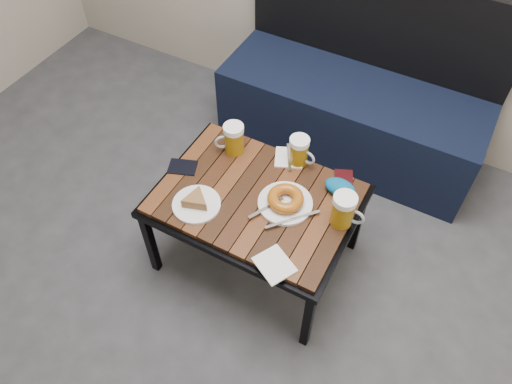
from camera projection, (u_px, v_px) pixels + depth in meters
The scene contains 12 objects.
bench at pixel (352, 109), 2.72m from camera, with size 1.40×0.50×0.95m.
cafe_table at pixel (256, 203), 2.12m from camera, with size 0.84×0.62×0.47m.
beer_mug_left at pixel (233, 139), 2.19m from camera, with size 0.13×0.12×0.15m.
beer_mug_centre at pixel (299, 151), 2.15m from camera, with size 0.13×0.09×0.14m.
beer_mug_right at pixel (344, 210), 1.94m from camera, with size 0.14×0.09×0.15m.
plate_pie at pixel (196, 202), 2.03m from camera, with size 0.20×0.20×0.06m.
plate_bagel at pixel (285, 201), 2.03m from camera, with size 0.26×0.27×0.06m.
napkin_left at pixel (289, 158), 2.22m from camera, with size 0.16×0.16×0.01m.
napkin_right at pixel (274, 265), 1.87m from camera, with size 0.18×0.17×0.01m.
passport_navy at pixel (183, 167), 2.18m from camera, with size 0.09×0.12×0.01m, color black.
passport_burgundy at pixel (344, 179), 2.14m from camera, with size 0.08×0.11×0.01m, color black.
knit_pouch at pixel (340, 187), 2.07m from camera, with size 0.13×0.09×0.06m, color #05468D.
Camera 1 is at (0.66, -0.30, 2.10)m, focal length 35.00 mm.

